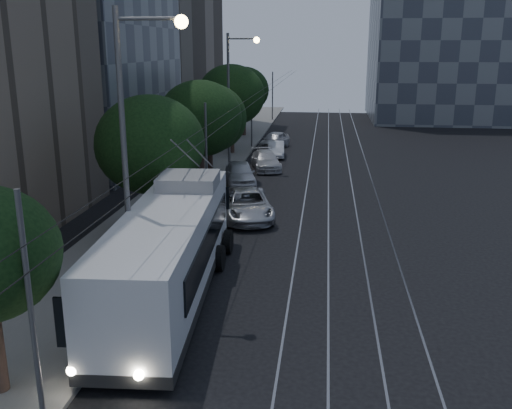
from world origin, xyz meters
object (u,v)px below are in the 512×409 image
object	(u,v)px
trolleybus	(171,249)
car_white_d	(274,140)
pickup_silver	(247,204)
car_white_b	(266,160)
streetlamp_far	(234,89)
car_white_c	(276,149)
car_white_a	(240,173)
streetlamp_near	(135,133)

from	to	relation	value
trolleybus	car_white_d	bearing A→B (deg)	84.85
pickup_silver	car_white_b	distance (m)	12.78
pickup_silver	car_white_b	size ratio (longest dim) A/B	1.16
streetlamp_far	car_white_c	bearing A→B (deg)	63.14
car_white_c	streetlamp_far	world-z (taller)	streetlamp_far
car_white_d	streetlamp_far	size ratio (longest dim) A/B	0.44
pickup_silver	car_white_a	xyz separation A→B (m)	(-1.51, 7.58, 0.02)
car_white_c	streetlamp_far	distance (m)	8.01
car_white_a	car_white_c	bearing A→B (deg)	67.99
car_white_c	trolleybus	bearing A→B (deg)	-98.15
pickup_silver	streetlamp_far	size ratio (longest dim) A/B	0.55
trolleybus	streetlamp_far	distance (m)	23.30
car_white_c	streetlamp_near	xyz separation A→B (m)	(-2.31, -28.78, 5.56)
trolleybus	car_white_b	xyz separation A→B (m)	(1.07, 23.01, -1.15)
trolleybus	car_white_b	distance (m)	23.06
car_white_c	car_white_d	distance (m)	4.09
car_white_a	car_white_c	xyz separation A→B (m)	(1.51, 10.38, -0.16)
streetlamp_far	streetlamp_near	bearing A→B (deg)	-89.09
car_white_b	car_white_c	bearing A→B (deg)	72.18
car_white_a	streetlamp_near	bearing A→B (deg)	-106.26
car_white_b	car_white_c	world-z (taller)	car_white_b
car_white_c	car_white_d	xyz separation A→B (m)	(-0.52, 4.06, 0.12)
pickup_silver	streetlamp_far	bearing A→B (deg)	87.50
trolleybus	streetlamp_far	size ratio (longest dim) A/B	1.34
car_white_a	car_white_d	distance (m)	14.47
trolleybus	car_white_b	size ratio (longest dim) A/B	2.83
pickup_silver	streetlamp_near	bearing A→B (deg)	-116.54
streetlamp_far	trolleybus	bearing A→B (deg)	-86.78
trolleybus	car_white_d	distance (m)	32.28
pickup_silver	car_white_c	bearing A→B (deg)	75.52
car_white_d	streetlamp_far	world-z (taller)	streetlamp_far
car_white_d	streetlamp_near	world-z (taller)	streetlamp_near
pickup_silver	car_white_d	bearing A→B (deg)	76.86
car_white_b	trolleybus	bearing A→B (deg)	-106.87
car_white_c	streetlamp_near	distance (m)	29.41
car_white_a	streetlamp_far	bearing A→B (deg)	89.34
trolleybus	car_white_d	world-z (taller)	trolleybus
car_white_d	streetlamp_far	xyz separation A→B (m)	(-2.17, -9.36, 5.25)
streetlamp_near	streetlamp_far	size ratio (longest dim) A/B	1.03
trolleybus	car_white_b	bearing A→B (deg)	83.75
pickup_silver	car_white_d	world-z (taller)	pickup_silver
car_white_a	car_white_c	size ratio (longest dim) A/B	1.21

